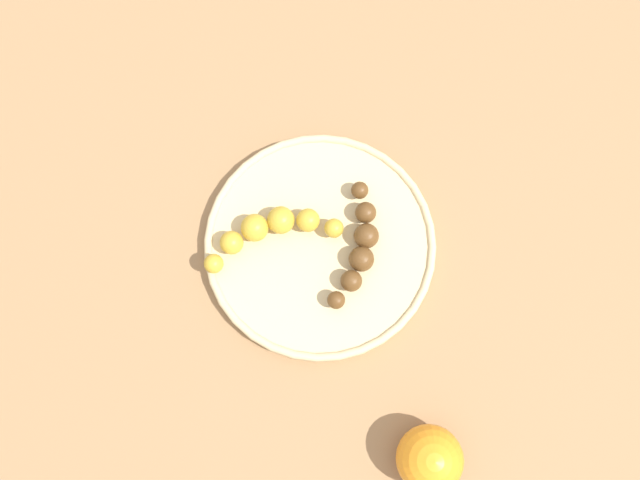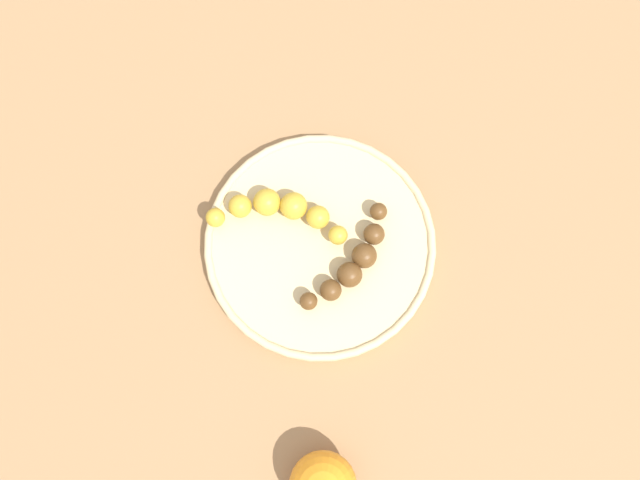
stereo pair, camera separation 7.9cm
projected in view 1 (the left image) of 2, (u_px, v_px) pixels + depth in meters
ground_plane at (320, 247)px, 0.83m from camera, size 2.40×2.40×0.00m
fruit_bowl at (320, 245)px, 0.81m from camera, size 0.29×0.29×0.02m
banana_spotted at (270, 230)px, 0.79m from camera, size 0.09×0.17×0.03m
banana_overripe at (359, 246)px, 0.79m from camera, size 0.16×0.06×0.03m
orange_fruit at (430, 459)px, 0.73m from camera, size 0.08×0.08×0.08m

